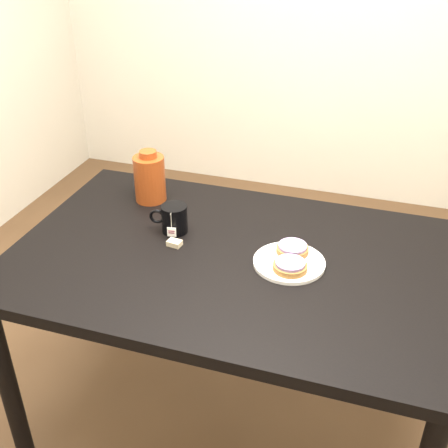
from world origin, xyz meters
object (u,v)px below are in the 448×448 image
(plate, at_px, (289,262))
(table, at_px, (232,277))
(bagel_back, at_px, (292,249))
(mug, at_px, (174,219))
(teabag_pouch, at_px, (175,243))
(bagel_front, at_px, (290,266))
(bagel_package, at_px, (150,178))

(plate, bearing_deg, table, -177.36)
(bagel_back, xyz_separation_m, mug, (-0.41, 0.02, 0.02))
(bagel_back, distance_m, teabag_pouch, 0.38)
(table, distance_m, mug, 0.28)
(plate, height_order, bagel_front, bagel_front)
(plate, xyz_separation_m, bagel_back, (-0.00, 0.05, 0.02))
(mug, bearing_deg, table, -29.90)
(plate, bearing_deg, mug, 169.91)
(bagel_back, height_order, bagel_package, bagel_package)
(bagel_front, height_order, mug, mug)
(table, height_order, teabag_pouch, teabag_pouch)
(table, height_order, mug, mug)
(table, bearing_deg, bagel_front, -9.89)
(bagel_front, height_order, bagel_package, bagel_package)
(table, bearing_deg, mug, 160.49)
(table, relative_size, mug, 10.25)
(bagel_back, distance_m, bagel_front, 0.10)
(teabag_pouch, bearing_deg, table, 0.29)
(table, distance_m, bagel_front, 0.22)
(bagel_back, relative_size, bagel_front, 0.84)
(teabag_pouch, bearing_deg, plate, 1.42)
(bagel_front, relative_size, teabag_pouch, 2.86)
(table, relative_size, bagel_front, 10.87)
(table, xyz_separation_m, bagel_front, (0.19, -0.03, 0.11))
(bagel_back, distance_m, mug, 0.41)
(bagel_back, height_order, bagel_front, same)
(table, relative_size, teabag_pouch, 31.11)
(table, bearing_deg, teabag_pouch, -179.71)
(table, relative_size, bagel_back, 12.93)
(bagel_back, bearing_deg, mug, 177.07)
(mug, height_order, bagel_package, bagel_package)
(plate, distance_m, bagel_front, 0.05)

